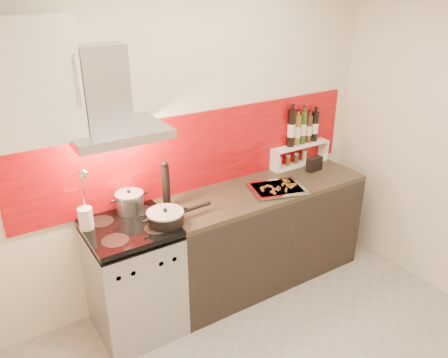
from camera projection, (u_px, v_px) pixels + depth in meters
back_wall at (194, 142)px, 3.47m from camera, size 3.40×0.02×2.60m
backsplash at (200, 151)px, 3.52m from camera, size 3.00×0.02×0.64m
range_stove at (134, 280)px, 3.25m from camera, size 0.60×0.60×0.91m
counter at (263, 233)px, 3.84m from camera, size 1.80×0.60×0.90m
range_hood at (109, 104)px, 2.82m from camera, size 0.62×0.50×0.61m
upper_cabinet at (11, 82)px, 2.46m from camera, size 0.70×0.35×0.72m
stock_pot at (130, 202)px, 3.21m from camera, size 0.21×0.21×0.18m
saute_pan at (166, 217)px, 3.06m from camera, size 0.51×0.26×0.12m
utensil_jar at (85, 212)px, 2.96m from camera, size 0.10×0.15×0.48m
pepper_mill at (166, 186)px, 3.24m from camera, size 0.06×0.06×0.38m
step_shelf at (300, 140)px, 4.02m from camera, size 0.61×0.17×0.54m
caddy_box at (314, 164)px, 3.95m from camera, size 0.16×0.08×0.13m
baking_tray at (277, 188)px, 3.59m from camera, size 0.51×0.44×0.03m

